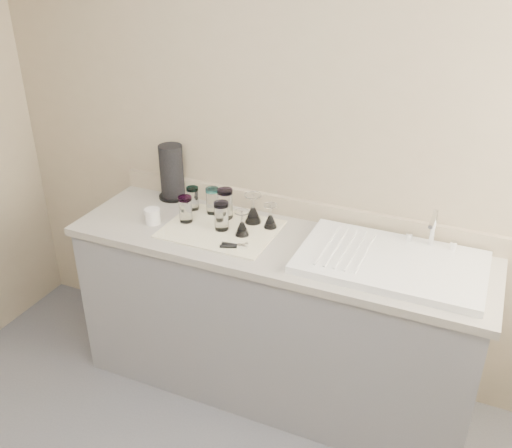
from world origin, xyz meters
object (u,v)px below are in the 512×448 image
at_px(goblet_back_right, 270,220).
at_px(goblet_front_left, 242,227).
at_px(can_opener, 234,246).
at_px(white_mug, 152,216).
at_px(tumbler_cyan, 213,201).
at_px(tumbler_lavender, 221,216).
at_px(tumbler_magenta, 186,209).
at_px(goblet_back_left, 253,213).
at_px(tumbler_teal, 193,198).
at_px(sink_unit, 392,262).
at_px(tumbler_purple, 225,203).
at_px(paper_towel_roll, 172,173).

height_order(goblet_back_right, goblet_front_left, goblet_front_left).
bearing_deg(can_opener, white_mug, 171.96).
height_order(tumbler_cyan, tumbler_lavender, tumbler_lavender).
xyz_separation_m(tumbler_lavender, goblet_back_right, (0.21, 0.12, -0.03)).
height_order(tumbler_magenta, goblet_back_left, goblet_back_left).
bearing_deg(can_opener, tumbler_lavender, 134.46).
bearing_deg(white_mug, goblet_back_left, 23.33).
height_order(tumbler_teal, goblet_front_left, goblet_front_left).
bearing_deg(tumbler_teal, tumbler_cyan, 1.14).
height_order(sink_unit, goblet_back_right, sink_unit).
bearing_deg(white_mug, tumbler_teal, 60.87).
bearing_deg(white_mug, goblet_back_right, 18.05).
xyz_separation_m(sink_unit, goblet_back_right, (-0.63, 0.11, 0.03)).
height_order(sink_unit, tumbler_purple, sink_unit).
bearing_deg(goblet_back_left, tumbler_cyan, 177.32).
distance_m(sink_unit, tumbler_teal, 1.10).
height_order(tumbler_teal, tumbler_purple, tumbler_purple).
distance_m(goblet_back_left, goblet_back_right, 0.10).
bearing_deg(goblet_back_right, white_mug, -161.95).
relative_size(sink_unit, white_mug, 7.01).
relative_size(goblet_back_left, goblet_front_left, 1.21).
bearing_deg(goblet_back_left, paper_towel_roll, 168.60).
bearing_deg(tumbler_teal, tumbler_lavender, -30.44).
height_order(sink_unit, tumbler_cyan, sink_unit).
relative_size(tumbler_cyan, tumbler_magenta, 1.01).
xyz_separation_m(goblet_front_left, can_opener, (0.02, -0.13, -0.03)).
relative_size(tumbler_teal, tumbler_magenta, 0.91).
distance_m(tumbler_cyan, tumbler_purple, 0.09).
relative_size(tumbler_magenta, goblet_front_left, 1.08).
distance_m(tumbler_magenta, tumbler_lavender, 0.20).
xyz_separation_m(tumbler_purple, goblet_front_left, (0.16, -0.13, -0.04)).
distance_m(tumbler_cyan, tumbler_magenta, 0.16).
height_order(tumbler_teal, paper_towel_roll, paper_towel_roll).
relative_size(tumbler_purple, tumbler_lavender, 1.08).
bearing_deg(paper_towel_roll, white_mug, -78.32).
bearing_deg(tumbler_purple, goblet_back_right, -1.03).
xyz_separation_m(can_opener, white_mug, (-0.50, 0.07, 0.02)).
height_order(goblet_back_left, white_mug, goblet_back_left).
distance_m(tumbler_teal, goblet_back_right, 0.46).
bearing_deg(sink_unit, tumbler_lavender, -179.34).
bearing_deg(tumbler_cyan, tumbler_purple, -14.88).
bearing_deg(goblet_back_left, tumbler_purple, -175.49).
relative_size(sink_unit, goblet_front_left, 6.44).
height_order(goblet_back_right, paper_towel_roll, paper_towel_roll).
distance_m(sink_unit, can_opener, 0.72).
xyz_separation_m(tumbler_magenta, white_mug, (-0.16, -0.07, -0.04)).
distance_m(sink_unit, goblet_back_left, 0.75).
relative_size(goblet_front_left, can_opener, 0.96).
distance_m(goblet_back_left, goblet_front_left, 0.15).
bearing_deg(tumbler_cyan, sink_unit, -7.91).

